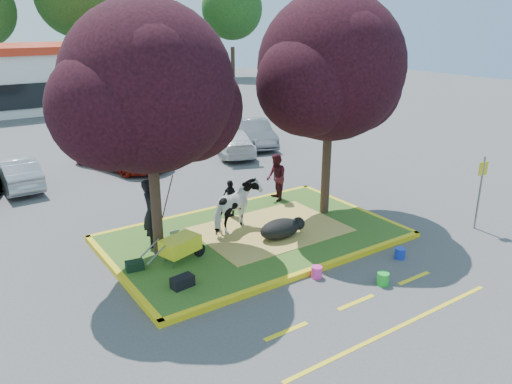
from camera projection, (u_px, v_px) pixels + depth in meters
ground at (254, 239)px, 14.66m from camera, size 90.00×90.00×0.00m
median_island at (254, 236)px, 14.63m from camera, size 8.00×5.00×0.15m
curb_near at (310, 271)px, 12.61m from camera, size 8.30×0.16×0.15m
curb_far at (211, 210)px, 16.65m from camera, size 8.30×0.16×0.15m
curb_left at (119, 274)px, 12.48m from camera, size 0.16×5.30×0.15m
curb_right at (354, 208)px, 16.79m from camera, size 0.16×5.30×0.15m
straw_bedding at (270, 229)px, 14.92m from camera, size 4.20×3.00×0.01m
tree_purple_left at (149, 96)px, 12.05m from camera, size 5.06×4.20×6.51m
tree_purple_right at (332, 74)px, 14.84m from camera, size 5.30×4.40×6.82m
fire_lane_stripe_a at (286, 331)px, 10.31m from camera, size 1.10×0.12×0.01m
fire_lane_stripe_b at (356, 302)px, 11.37m from camera, size 1.10×0.12×0.01m
fire_lane_stripe_c at (414, 278)px, 12.43m from camera, size 1.10×0.12×0.01m
fire_lane_long at (397, 328)px, 10.43m from camera, size 6.00×0.10×0.01m
retail_building at (66, 74)px, 36.88m from camera, size 20.40×8.40×4.40m
cow at (237, 207)px, 14.66m from camera, size 1.92×1.44×1.47m
calf at (280, 229)px, 14.27m from camera, size 1.48×1.20×0.56m
handler at (151, 213)px, 13.63m from camera, size 0.65×0.81×1.91m
visitor_a at (276, 178)px, 17.11m from camera, size 0.84×0.95×1.63m
visitor_b at (230, 198)px, 15.78m from camera, size 0.35×0.72×1.19m
wheelbarrow at (181, 245)px, 12.81m from camera, size 1.79×0.87×0.68m
gear_bag_dark at (182, 282)px, 11.69m from camera, size 0.56×0.36×0.27m
gear_bag_green at (135, 266)px, 12.49m from camera, size 0.48×0.34×0.24m
sign_post at (481, 185)px, 14.95m from camera, size 0.32×0.09×2.29m
bucket_green at (383, 279)px, 12.08m from camera, size 0.30×0.30×0.31m
bucket_pink at (317, 272)px, 12.43m from camera, size 0.32×0.32×0.29m
bucket_blue at (400, 253)px, 13.41m from camera, size 0.31×0.31×0.30m
car_silver at (17, 173)px, 18.91m from camera, size 1.32×3.63×1.19m
car_red at (123, 152)px, 21.60m from camera, size 3.61×5.23×1.33m
car_white at (233, 142)px, 23.61m from camera, size 2.96×4.38×1.18m
car_grey at (254, 133)px, 25.24m from camera, size 2.53×4.24×1.32m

